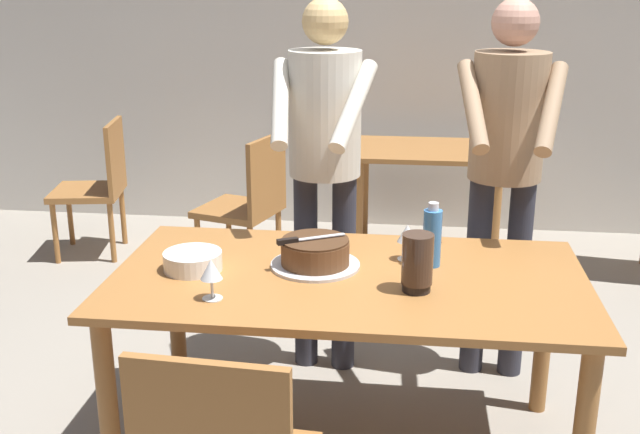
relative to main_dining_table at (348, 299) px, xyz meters
The scene contains 14 objects.
back_wall 3.03m from the main_dining_table, 90.00° to the left, with size 10.00×0.12×2.70m, color silver.
main_dining_table is the anchor object (origin of this frame).
cake_on_platter 0.21m from the main_dining_table, 151.79° to the left, with size 0.34×0.34×0.11m.
cake_knife 0.29m from the main_dining_table, 169.26° to the left, with size 0.25×0.15×0.02m.
plate_stack 0.60m from the main_dining_table, behind, with size 0.22×0.22×0.07m.
wine_glass_near 0.35m from the main_dining_table, 41.51° to the left, with size 0.08×0.08×0.14m.
wine_glass_far 0.56m from the main_dining_table, 148.50° to the right, with size 0.08×0.08×0.14m.
water_bottle 0.40m from the main_dining_table, 23.98° to the left, with size 0.07×0.07×0.25m.
hurricane_lamp 0.34m from the main_dining_table, 25.36° to the right, with size 0.11×0.11×0.21m.
person_cutting_cake 0.82m from the main_dining_table, 103.84° to the left, with size 0.47×0.56×1.72m.
person_standing_beside 1.04m from the main_dining_table, 48.84° to the left, with size 0.47×0.56×1.72m.
background_table 2.28m from the main_dining_table, 81.94° to the left, with size 1.00×0.70×0.74m.
background_chair_1 1.90m from the main_dining_table, 113.41° to the left, with size 0.55×0.55×0.90m.
background_chair_2 2.75m from the main_dining_table, 131.86° to the left, with size 0.51×0.51×0.90m.
Camera 1 is at (0.21, -2.62, 1.81)m, focal length 42.87 mm.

